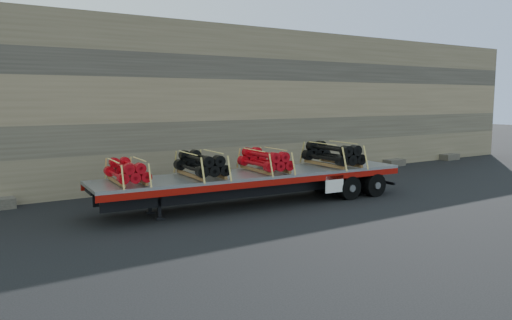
% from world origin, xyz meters
% --- Properties ---
extents(ground, '(120.00, 120.00, 0.00)m').
position_xyz_m(ground, '(0.00, 0.00, 0.00)').
color(ground, black).
rests_on(ground, ground).
extents(rock_wall, '(44.00, 3.00, 7.00)m').
position_xyz_m(rock_wall, '(0.00, 6.50, 3.50)').
color(rock_wall, '#7A6B54').
rests_on(rock_wall, ground).
extents(trailer, '(11.71, 3.07, 1.16)m').
position_xyz_m(trailer, '(-0.13, 0.45, 0.58)').
color(trailer, '#9EA1A5').
rests_on(trailer, ground).
extents(bundle_front, '(1.12, 2.03, 0.70)m').
position_xyz_m(bundle_front, '(-4.71, 0.78, 1.51)').
color(bundle_front, '#B40912').
rests_on(bundle_front, trailer).
extents(bundle_midfront, '(1.28, 2.32, 0.79)m').
position_xyz_m(bundle_midfront, '(-2.23, 0.60, 1.56)').
color(bundle_midfront, black).
rests_on(bundle_midfront, trailer).
extents(bundle_midrear, '(1.25, 2.25, 0.77)m').
position_xyz_m(bundle_midrear, '(0.24, 0.42, 1.54)').
color(bundle_midrear, '#B40912').
rests_on(bundle_midrear, trailer).
extents(bundle_rear, '(1.40, 2.54, 0.87)m').
position_xyz_m(bundle_rear, '(3.28, 0.20, 1.59)').
color(bundle_rear, black).
rests_on(bundle_rear, trailer).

